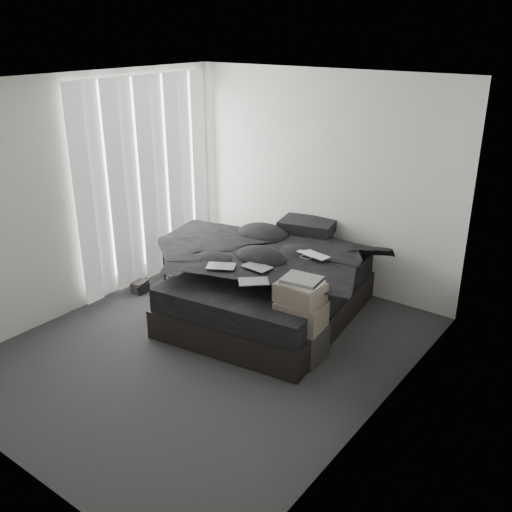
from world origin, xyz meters
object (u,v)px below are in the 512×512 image
Objects in this scene: side_stand at (179,263)px; box_lower at (300,342)px; laptop at (310,249)px; bed at (272,300)px.

side_stand reaches higher than box_lower.
bed is at bearing -154.50° from laptop.
box_lower is (0.35, -0.72, -0.66)m from laptop.
box_lower is at bearing -12.79° from side_stand.
bed is 6.24× the size of laptop.
side_stand is at bearing 178.96° from bed.
bed is at bearing 6.34° from side_stand.
bed is 0.80m from laptop.
laptop reaches higher than side_stand.
side_stand is (-1.70, -0.25, -0.50)m from laptop.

